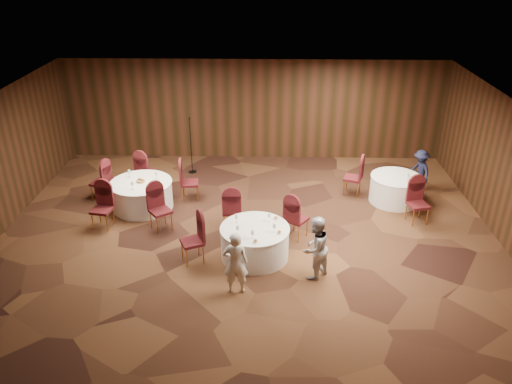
{
  "coord_description": "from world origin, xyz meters",
  "views": [
    {
      "loc": [
        0.45,
        -10.3,
        6.38
      ],
      "look_at": [
        0.2,
        0.2,
        1.1
      ],
      "focal_mm": 35.0,
      "sensor_mm": 36.0,
      "label": 1
    }
  ],
  "objects_px": {
    "table_right": "(395,189)",
    "woman_a": "(235,263)",
    "mic_stand": "(192,156)",
    "table_main": "(255,242)",
    "table_left": "(142,195)",
    "man_c": "(420,170)",
    "woman_b": "(315,248)"
  },
  "relations": [
    {
      "from": "mic_stand",
      "to": "table_right",
      "type": "bearing_deg",
      "value": -17.22
    },
    {
      "from": "table_left",
      "to": "woman_a",
      "type": "height_order",
      "value": "woman_a"
    },
    {
      "from": "woman_a",
      "to": "table_left",
      "type": "bearing_deg",
      "value": -55.89
    },
    {
      "from": "table_left",
      "to": "mic_stand",
      "type": "distance_m",
      "value": 2.52
    },
    {
      "from": "woman_b",
      "to": "table_left",
      "type": "bearing_deg",
      "value": -80.75
    },
    {
      "from": "table_main",
      "to": "woman_a",
      "type": "height_order",
      "value": "woman_a"
    },
    {
      "from": "man_c",
      "to": "table_main",
      "type": "bearing_deg",
      "value": -71.37
    },
    {
      "from": "table_main",
      "to": "mic_stand",
      "type": "relative_size",
      "value": 0.88
    },
    {
      "from": "table_left",
      "to": "table_right",
      "type": "xyz_separation_m",
      "value": [
        6.79,
        0.51,
        0.0
      ]
    },
    {
      "from": "woman_b",
      "to": "table_right",
      "type": "bearing_deg",
      "value": -171.31
    },
    {
      "from": "mic_stand",
      "to": "man_c",
      "type": "height_order",
      "value": "mic_stand"
    },
    {
      "from": "man_c",
      "to": "woman_a",
      "type": "bearing_deg",
      "value": -64.72
    },
    {
      "from": "mic_stand",
      "to": "man_c",
      "type": "bearing_deg",
      "value": -8.94
    },
    {
      "from": "woman_a",
      "to": "man_c",
      "type": "relative_size",
      "value": 1.15
    },
    {
      "from": "woman_a",
      "to": "table_main",
      "type": "bearing_deg",
      "value": -108.61
    },
    {
      "from": "mic_stand",
      "to": "man_c",
      "type": "relative_size",
      "value": 1.45
    },
    {
      "from": "table_main",
      "to": "table_left",
      "type": "distance_m",
      "value": 3.81
    },
    {
      "from": "woman_a",
      "to": "woman_b",
      "type": "relative_size",
      "value": 0.98
    },
    {
      "from": "table_right",
      "to": "mic_stand",
      "type": "distance_m",
      "value": 6.06
    },
    {
      "from": "table_right",
      "to": "woman_b",
      "type": "relative_size",
      "value": 0.96
    },
    {
      "from": "table_left",
      "to": "woman_b",
      "type": "relative_size",
      "value": 1.15
    },
    {
      "from": "table_right",
      "to": "woman_a",
      "type": "height_order",
      "value": "woman_a"
    },
    {
      "from": "table_main",
      "to": "table_left",
      "type": "relative_size",
      "value": 0.95
    },
    {
      "from": "table_left",
      "to": "woman_b",
      "type": "height_order",
      "value": "woman_b"
    },
    {
      "from": "table_right",
      "to": "table_main",
      "type": "bearing_deg",
      "value": -143.35
    },
    {
      "from": "table_left",
      "to": "man_c",
      "type": "distance_m",
      "value": 7.75
    },
    {
      "from": "table_left",
      "to": "table_right",
      "type": "relative_size",
      "value": 1.2
    },
    {
      "from": "table_right",
      "to": "mic_stand",
      "type": "relative_size",
      "value": 0.78
    },
    {
      "from": "table_main",
      "to": "man_c",
      "type": "height_order",
      "value": "man_c"
    },
    {
      "from": "woman_b",
      "to": "woman_a",
      "type": "bearing_deg",
      "value": -27.07
    },
    {
      "from": "table_left",
      "to": "woman_a",
      "type": "bearing_deg",
      "value": -52.66
    },
    {
      "from": "table_main",
      "to": "woman_b",
      "type": "distance_m",
      "value": 1.49
    }
  ]
}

